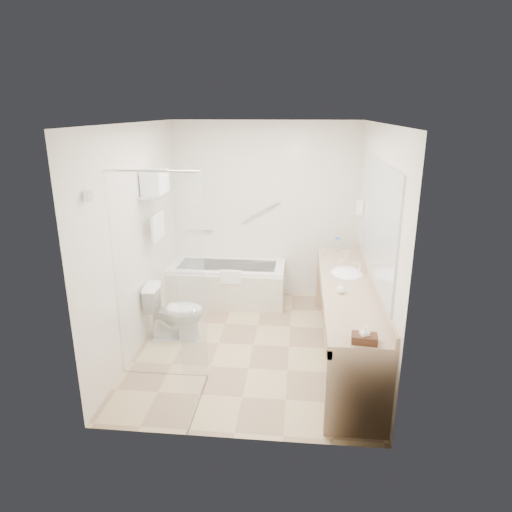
# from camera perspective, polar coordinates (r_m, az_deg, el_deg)

# --- Properties ---
(floor) EXTENTS (3.20, 3.20, 0.00)m
(floor) POSITION_cam_1_polar(r_m,az_deg,el_deg) (5.45, -0.32, -11.05)
(floor) COLOR tan
(floor) RESTS_ON ground
(ceiling) EXTENTS (2.60, 3.20, 0.10)m
(ceiling) POSITION_cam_1_polar(r_m,az_deg,el_deg) (4.77, -0.37, 16.27)
(ceiling) COLOR silver
(ceiling) RESTS_ON wall_back
(wall_back) EXTENTS (2.60, 0.10, 2.50)m
(wall_back) POSITION_cam_1_polar(r_m,az_deg,el_deg) (6.51, 1.14, 5.60)
(wall_back) COLOR beige
(wall_back) RESTS_ON ground
(wall_front) EXTENTS (2.60, 0.10, 2.50)m
(wall_front) POSITION_cam_1_polar(r_m,az_deg,el_deg) (3.47, -3.14, -5.66)
(wall_front) COLOR beige
(wall_front) RESTS_ON ground
(wall_left) EXTENTS (0.10, 3.20, 2.50)m
(wall_left) POSITION_cam_1_polar(r_m,az_deg,el_deg) (5.26, -14.59, 2.03)
(wall_left) COLOR beige
(wall_left) RESTS_ON ground
(wall_right) EXTENTS (0.10, 3.20, 2.50)m
(wall_right) POSITION_cam_1_polar(r_m,az_deg,el_deg) (5.00, 14.64, 1.22)
(wall_right) COLOR beige
(wall_right) RESTS_ON ground
(bathtub) EXTENTS (1.60, 0.73, 0.59)m
(bathtub) POSITION_cam_1_polar(r_m,az_deg,el_deg) (6.51, -3.56, -3.42)
(bathtub) COLOR white
(bathtub) RESTS_ON floor
(grab_bar_short) EXTENTS (0.40, 0.03, 0.03)m
(grab_bar_short) POSITION_cam_1_polar(r_m,az_deg,el_deg) (6.68, -7.06, 3.14)
(grab_bar_short) COLOR silver
(grab_bar_short) RESTS_ON wall_back
(grab_bar_long) EXTENTS (0.53, 0.03, 0.33)m
(grab_bar_long) POSITION_cam_1_polar(r_m,az_deg,el_deg) (6.47, 0.67, 5.53)
(grab_bar_long) COLOR silver
(grab_bar_long) RESTS_ON wall_back
(shower_enclosure) EXTENTS (0.96, 0.91, 2.11)m
(shower_enclosure) POSITION_cam_1_polar(r_m,az_deg,el_deg) (4.28, -10.12, -3.92)
(shower_enclosure) COLOR silver
(shower_enclosure) RESTS_ON floor
(towel_shelf) EXTENTS (0.24, 0.55, 0.81)m
(towel_shelf) POSITION_cam_1_polar(r_m,az_deg,el_deg) (5.43, -12.45, 8.13)
(towel_shelf) COLOR silver
(towel_shelf) RESTS_ON wall_left
(vanity_counter) EXTENTS (0.55, 2.70, 0.95)m
(vanity_counter) POSITION_cam_1_polar(r_m,az_deg,el_deg) (5.03, 11.23, -5.83)
(vanity_counter) COLOR tan
(vanity_counter) RESTS_ON floor
(sink) EXTENTS (0.40, 0.52, 0.14)m
(sink) POSITION_cam_1_polar(r_m,az_deg,el_deg) (5.34, 11.30, -2.35)
(sink) COLOR white
(sink) RESTS_ON vanity_counter
(faucet) EXTENTS (0.03, 0.03, 0.14)m
(faucet) POSITION_cam_1_polar(r_m,az_deg,el_deg) (5.32, 12.92, -1.28)
(faucet) COLOR silver
(faucet) RESTS_ON vanity_counter
(mirror) EXTENTS (0.02, 2.00, 1.20)m
(mirror) POSITION_cam_1_polar(r_m,az_deg,el_deg) (4.78, 15.06, 4.16)
(mirror) COLOR #A5AAB0
(mirror) RESTS_ON wall_right
(hairdryer_unit) EXTENTS (0.08, 0.10, 0.18)m
(hairdryer_unit) POSITION_cam_1_polar(r_m,az_deg,el_deg) (5.96, 12.86, 5.97)
(hairdryer_unit) COLOR white
(hairdryer_unit) RESTS_ON wall_right
(toilet) EXTENTS (0.72, 0.45, 0.67)m
(toilet) POSITION_cam_1_polar(r_m,az_deg,el_deg) (5.55, -10.10, -6.89)
(toilet) COLOR white
(toilet) RESTS_ON floor
(amenity_basket) EXTENTS (0.22, 0.16, 0.07)m
(amenity_basket) POSITION_cam_1_polar(r_m,az_deg,el_deg) (3.81, 13.40, -10.00)
(amenity_basket) COLOR #482A1A
(amenity_basket) RESTS_ON vanity_counter
(soap_bottle_a) EXTENTS (0.12, 0.16, 0.07)m
(soap_bottle_a) POSITION_cam_1_polar(r_m,az_deg,el_deg) (3.81, 13.36, -10.01)
(soap_bottle_a) COLOR white
(soap_bottle_a) RESTS_ON vanity_counter
(soap_bottle_b) EXTENTS (0.12, 0.13, 0.09)m
(soap_bottle_b) POSITION_cam_1_polar(r_m,az_deg,el_deg) (4.71, 10.60, -4.10)
(soap_bottle_b) COLOR white
(soap_bottle_b) RESTS_ON vanity_counter
(water_bottle_left) EXTENTS (0.05, 0.05, 0.17)m
(water_bottle_left) POSITION_cam_1_polar(r_m,az_deg,el_deg) (5.72, 11.26, 0.19)
(water_bottle_left) COLOR silver
(water_bottle_left) RESTS_ON vanity_counter
(water_bottle_mid) EXTENTS (0.06, 0.06, 0.18)m
(water_bottle_mid) POSITION_cam_1_polar(r_m,az_deg,el_deg) (6.10, 10.00, 1.42)
(water_bottle_mid) COLOR silver
(water_bottle_mid) RESTS_ON vanity_counter
(water_bottle_right) EXTENTS (0.05, 0.05, 0.18)m
(water_bottle_right) POSITION_cam_1_polar(r_m,az_deg,el_deg) (6.10, 10.29, 1.38)
(water_bottle_right) COLOR silver
(water_bottle_right) RESTS_ON vanity_counter
(drinking_glass_near) EXTENTS (0.09, 0.09, 0.09)m
(drinking_glass_near) POSITION_cam_1_polar(r_m,az_deg,el_deg) (5.46, 10.52, -0.99)
(drinking_glass_near) COLOR silver
(drinking_glass_near) RESTS_ON vanity_counter
(drinking_glass_far) EXTENTS (0.08, 0.08, 0.08)m
(drinking_glass_far) POSITION_cam_1_polar(r_m,az_deg,el_deg) (5.96, 8.59, 0.67)
(drinking_glass_far) COLOR silver
(drinking_glass_far) RESTS_ON vanity_counter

